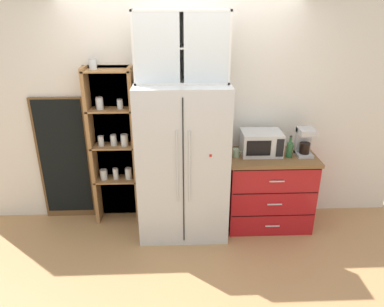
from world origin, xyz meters
The scene contains 11 objects.
ground_plane centered at (0.00, 0.00, 0.00)m, with size 10.87×10.87×0.00m, color tan.
wall_back_cream centered at (0.00, 0.40, 1.27)m, with size 5.16×0.10×2.55m, color silver.
refrigerator centered at (0.00, 0.01, 0.86)m, with size 0.96×0.71×1.71m.
pantry_shelf_column centered at (-0.78, 0.30, 0.95)m, with size 0.56×0.27×1.92m.
counter_cabinet centered at (0.99, 0.07, 0.44)m, with size 0.98×0.59×0.88m.
microwave centered at (0.87, 0.12, 1.01)m, with size 0.44×0.33×0.26m.
coffee_maker centered at (1.34, 0.08, 1.04)m, with size 0.17×0.20×0.31m.
mug_sage centered at (0.58, 0.04, 0.93)m, with size 0.11×0.07×0.09m.
bottle_green centered at (1.16, 0.01, 0.99)m, with size 0.07×0.07×0.25m.
upper_cabinet centered at (0.00, 0.06, 2.05)m, with size 0.92×0.32×0.68m.
chalkboard_menu centered at (-1.38, 0.33, 0.75)m, with size 0.60×0.04×1.50m.
Camera 1 is at (-0.04, -3.57, 2.46)m, focal length 33.79 mm.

